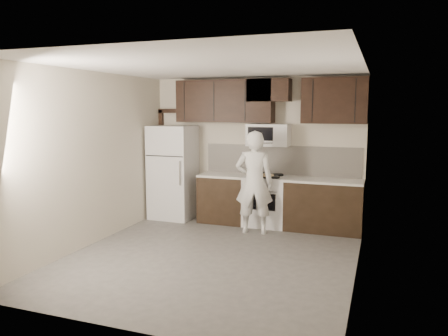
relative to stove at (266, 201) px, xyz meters
The scene contains 14 objects.
floor 2.02m from the stove, 98.80° to the right, with size 4.50×4.50×0.00m, color #514E4C.
back_wall 0.99m from the stove, 133.94° to the left, with size 4.00×4.00×0.00m, color beige.
ceiling 2.98m from the stove, 98.80° to the right, with size 4.50×4.50×0.00m, color white.
counter_run 0.30m from the stove, ahead, with size 2.95×0.64×0.91m.
stove is the anchor object (origin of this frame).
backsplash 0.80m from the stove, 56.25° to the left, with size 2.90×0.02×0.54m, color beige.
upper_cabinets 1.83m from the stove, 124.04° to the left, with size 3.48×0.35×0.78m.
microwave 1.20m from the stove, 90.10° to the left, with size 0.76×0.42×0.40m.
refrigerator 1.90m from the stove, behind, with size 0.80×0.76×1.80m.
door_trim 2.37m from the stove, behind, with size 0.50×0.08×2.12m.
saucepan 0.57m from the stove, 140.27° to the right, with size 0.29×0.17×0.17m.
baking_tray 0.47m from the stove, 82.68° to the right, with size 0.44×0.33×0.02m, color black.
pizza 0.50m from the stove, 82.68° to the right, with size 0.30×0.30×0.02m, color beige.
person 0.69m from the stove, 97.44° to the right, with size 0.64×0.42×1.76m, color white.
Camera 1 is at (2.24, -5.66, 2.13)m, focal length 35.00 mm.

